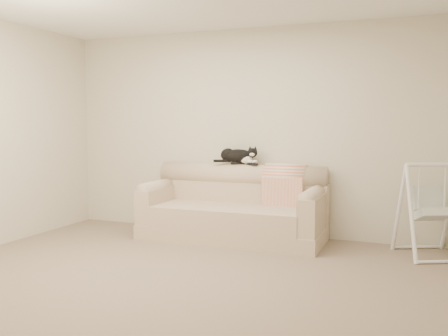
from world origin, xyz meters
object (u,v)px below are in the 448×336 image
(remote_b, at_px, (252,164))
(tuxedo_cat, at_px, (238,156))
(baby_swing, at_px, (431,209))
(remote_a, at_px, (238,163))
(sofa, at_px, (234,210))

(remote_b, bearing_deg, tuxedo_cat, 171.41)
(remote_b, xyz_separation_m, baby_swing, (2.06, -0.22, -0.41))
(remote_b, xyz_separation_m, tuxedo_cat, (-0.20, 0.03, 0.10))
(remote_a, distance_m, baby_swing, 2.31)
(sofa, relative_size, remote_a, 11.93)
(remote_a, height_order, baby_swing, baby_swing)
(sofa, distance_m, baby_swing, 2.22)
(remote_a, height_order, remote_b, remote_a)
(sofa, height_order, baby_swing, baby_swing)
(sofa, xyz_separation_m, tuxedo_cat, (-0.04, 0.24, 0.65))
(sofa, bearing_deg, tuxedo_cat, 99.18)
(tuxedo_cat, bearing_deg, sofa, -80.82)
(remote_b, bearing_deg, sofa, -126.26)
(remote_b, bearing_deg, baby_swing, -6.16)
(sofa, bearing_deg, baby_swing, -0.20)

